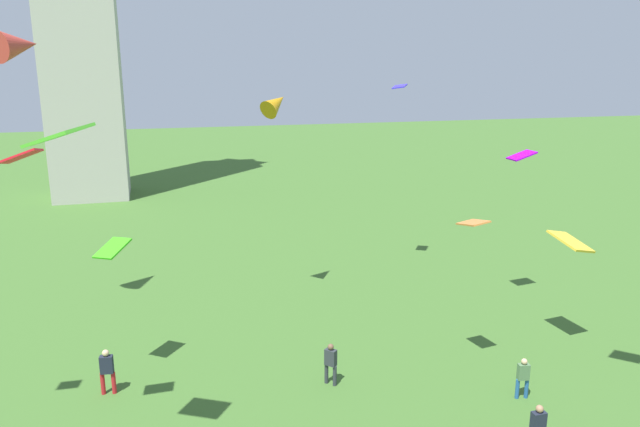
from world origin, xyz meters
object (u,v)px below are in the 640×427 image
object	(u,v)px
kite_flying_0	(473,223)
kite_flying_6	(276,103)
kite_flying_11	(112,248)
person_5	(538,427)
person_2	(107,369)
kite_flying_7	(571,241)
kite_flying_10	(21,156)
person_0	(523,376)
person_1	(331,362)
kite_flying_5	(400,86)
kite_flying_1	(18,45)
kite_flying_9	(58,135)
kite_flying_4	(522,155)

from	to	relation	value
kite_flying_0	kite_flying_6	size ratio (longest dim) A/B	0.66
kite_flying_11	person_5	bearing A→B (deg)	-87.71
person_2	kite_flying_7	world-z (taller)	kite_flying_7
kite_flying_6	kite_flying_10	bearing A→B (deg)	98.05
person_2	kite_flying_7	xyz separation A→B (m)	(18.55, -1.22, 3.66)
person_0	person_1	distance (m)	6.98
person_1	kite_flying_5	distance (m)	16.63
kite_flying_10	kite_flying_11	xyz separation A→B (m)	(1.81, 4.61, -4.15)
kite_flying_1	kite_flying_9	size ratio (longest dim) A/B	1.38
person_5	person_1	bearing A→B (deg)	130.44
kite_flying_5	kite_flying_7	world-z (taller)	kite_flying_5
person_5	kite_flying_9	bearing A→B (deg)	171.43
person_0	kite_flying_10	size ratio (longest dim) A/B	1.42
person_5	kite_flying_7	xyz separation A→B (m)	(5.62, 6.15, 3.70)
person_0	person_2	size ratio (longest dim) A/B	0.89
kite_flying_9	kite_flying_10	world-z (taller)	kite_flying_9
person_5	kite_flying_9	distance (m)	16.00
person_0	kite_flying_10	xyz separation A→B (m)	(-15.75, 1.14, 8.44)
kite_flying_7	kite_flying_10	world-z (taller)	kite_flying_10
kite_flying_11	kite_flying_10	bearing A→B (deg)	-164.31
kite_flying_0	kite_flying_5	size ratio (longest dim) A/B	0.98
person_2	kite_flying_10	xyz separation A→B (m)	(-1.35, -3.32, 8.33)
kite_flying_5	kite_flying_7	xyz separation A→B (m)	(3.13, -10.89, -5.99)
person_2	kite_flying_5	distance (m)	20.60
person_5	kite_flying_5	size ratio (longest dim) A/B	1.36
kite_flying_5	kite_flying_9	size ratio (longest dim) A/B	0.70
kite_flying_7	kite_flying_9	world-z (taller)	kite_flying_9
kite_flying_5	person_0	bearing A→B (deg)	29.77
kite_flying_9	person_2	bearing A→B (deg)	126.88
kite_flying_9	kite_flying_4	bearing A→B (deg)	62.22
kite_flying_7	kite_flying_11	bearing A→B (deg)	74.57
person_0	kite_flying_5	world-z (taller)	kite_flying_5
kite_flying_4	kite_flying_10	xyz separation A→B (m)	(-20.42, -6.67, 1.74)
kite_flying_11	kite_flying_1	bearing A→B (deg)	65.97
person_2	kite_flying_6	distance (m)	13.79
kite_flying_10	kite_flying_6	bearing A→B (deg)	54.27
kite_flying_4	kite_flying_9	xyz separation A→B (m)	(-19.14, -8.75, 2.49)
kite_flying_10	person_1	bearing A→B (deg)	16.85
kite_flying_0	kite_flying_1	bearing A→B (deg)	54.06
kite_flying_5	kite_flying_10	size ratio (longest dim) A/B	1.12
person_5	kite_flying_9	size ratio (longest dim) A/B	0.95
person_5	kite_flying_0	bearing A→B (deg)	84.89
kite_flying_9	person_0	bearing A→B (deg)	41.36
person_1	kite_flying_10	size ratio (longest dim) A/B	1.50
person_1	kite_flying_11	xyz separation A→B (m)	(-7.57, 2.92, 4.24)
kite_flying_6	person_5	bearing A→B (deg)	159.89
kite_flying_4	kite_flying_7	bearing A→B (deg)	81.80
person_1	kite_flying_10	bearing A→B (deg)	-122.28
person_0	person_1	bearing A→B (deg)	166.00
kite_flying_1	person_2	bearing A→B (deg)	153.60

